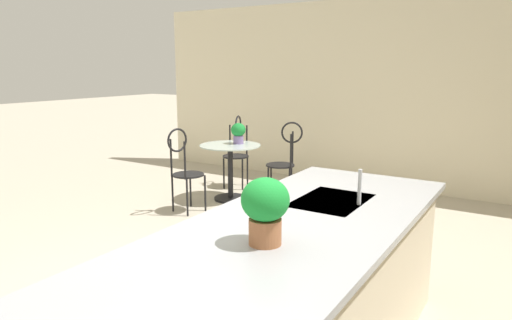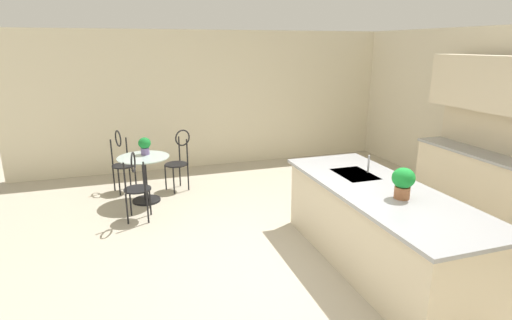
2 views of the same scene
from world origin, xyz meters
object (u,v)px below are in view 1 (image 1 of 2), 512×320
(chair_near_window, at_px, (237,148))
(chair_toward_desk, at_px, (285,157))
(bistro_table, at_px, (230,167))
(chair_by_island, at_px, (184,166))
(potted_plant_counter_near, at_px, (265,207))
(potted_plant_on_table, at_px, (238,132))

(chair_near_window, distance_m, chair_toward_desk, 0.96)
(bistro_table, distance_m, chair_near_window, 0.73)
(chair_by_island, xyz_separation_m, potted_plant_counter_near, (2.37, 2.54, 0.53))
(chair_toward_desk, height_order, potted_plant_on_table, chair_toward_desk)
(chair_near_window, bearing_deg, potted_plant_counter_near, 35.89)
(chair_near_window, xyz_separation_m, potted_plant_counter_near, (3.76, 2.72, 0.53))
(bistro_table, bearing_deg, chair_by_island, -11.05)
(chair_near_window, height_order, potted_plant_counter_near, potted_plant_counter_near)
(potted_plant_counter_near, bearing_deg, potted_plant_on_table, -144.19)
(potted_plant_on_table, bearing_deg, chair_toward_desk, 115.62)
(chair_by_island, relative_size, potted_plant_counter_near, 3.23)
(chair_toward_desk, xyz_separation_m, potted_plant_on_table, (0.27, -0.56, 0.32))
(potted_plant_on_table, bearing_deg, chair_near_window, -143.57)
(chair_near_window, xyz_separation_m, chair_toward_desk, (0.24, 0.93, 0.00))
(bistro_table, height_order, potted_plant_counter_near, potted_plant_counter_near)
(chair_near_window, distance_m, potted_plant_on_table, 0.70)
(chair_near_window, xyz_separation_m, potted_plant_on_table, (0.50, 0.37, 0.32))
(chair_toward_desk, bearing_deg, chair_by_island, -32.84)
(chair_toward_desk, distance_m, potted_plant_counter_near, 3.99)
(potted_plant_on_table, distance_m, potted_plant_counter_near, 4.02)
(chair_by_island, height_order, potted_plant_counter_near, potted_plant_counter_near)
(bistro_table, distance_m, chair_by_island, 0.77)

